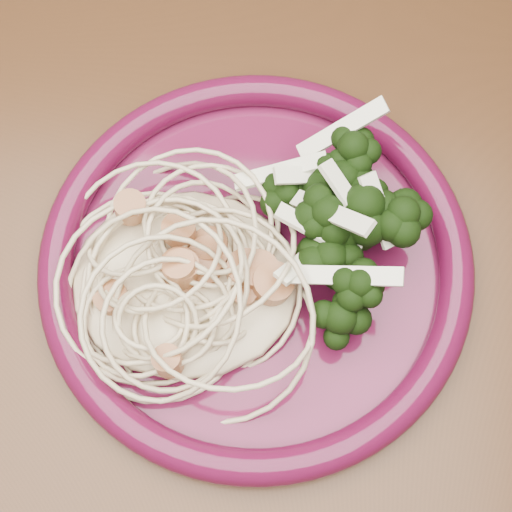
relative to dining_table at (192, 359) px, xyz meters
The scene contains 6 objects.
dining_table is the anchor object (origin of this frame).
dinner_plate 0.13m from the dining_table, 42.71° to the left, with size 0.38×0.38×0.02m.
spaghetti_pile 0.13m from the dining_table, 83.71° to the left, with size 0.15×0.13×0.03m, color #CBB991.
scallop_cluster 0.16m from the dining_table, 83.71° to the left, with size 0.13×0.13×0.04m, color #AC7247, non-canonical shape.
broccoli_pile 0.18m from the dining_table, 32.66° to the left, with size 0.09×0.15×0.05m, color black.
onion_garnish 0.20m from the dining_table, 32.66° to the left, with size 0.06×0.09×0.06m, color beige, non-canonical shape.
Camera 1 is at (0.06, -0.13, 1.21)m, focal length 50.00 mm.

